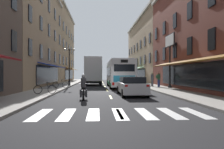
% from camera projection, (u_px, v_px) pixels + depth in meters
% --- Properties ---
extents(ground_plane, '(34.80, 80.00, 0.10)m').
position_uv_depth(ground_plane, '(108.00, 93.00, 19.18)').
color(ground_plane, black).
extents(lane_centre_dashes, '(0.14, 73.90, 0.01)m').
position_uv_depth(lane_centre_dashes, '(108.00, 93.00, 18.93)').
color(lane_centre_dashes, '#DBCC4C').
rests_on(lane_centre_dashes, ground).
extents(crosswalk_near, '(7.10, 2.80, 0.01)m').
position_uv_depth(crosswalk_near, '(119.00, 114.00, 9.20)').
color(crosswalk_near, silver).
rests_on(crosswalk_near, ground).
extents(sidewalk_left, '(3.00, 80.00, 0.14)m').
position_uv_depth(sidewalk_left, '(40.00, 92.00, 18.80)').
color(sidewalk_left, gray).
rests_on(sidewalk_left, ground).
extents(sidewalk_right, '(3.00, 80.00, 0.14)m').
position_uv_depth(sidewalk_right, '(174.00, 92.00, 19.56)').
color(sidewalk_right, gray).
rests_on(sidewalk_right, ground).
extents(billboard_sign, '(0.40, 2.86, 5.93)m').
position_uv_depth(billboard_sign, '(170.00, 47.00, 24.10)').
color(billboard_sign, black).
rests_on(billboard_sign, sidewalk_right).
extents(transit_bus, '(2.66, 11.18, 3.28)m').
position_uv_depth(transit_bus, '(119.00, 73.00, 26.86)').
color(transit_bus, silver).
rests_on(transit_bus, ground).
extents(box_truck, '(2.63, 7.04, 4.00)m').
position_uv_depth(box_truck, '(93.00, 71.00, 31.98)').
color(box_truck, black).
rests_on(box_truck, ground).
extents(sedan_near, '(1.95, 4.77, 1.45)m').
position_uv_depth(sedan_near, '(132.00, 86.00, 16.88)').
color(sedan_near, silver).
rests_on(sedan_near, ground).
extents(sedan_mid, '(1.89, 4.38, 1.31)m').
position_uv_depth(sedan_mid, '(95.00, 79.00, 40.87)').
color(sedan_mid, maroon).
rests_on(sedan_mid, ground).
extents(motorcycle_rider, '(0.62, 2.07, 1.66)m').
position_uv_depth(motorcycle_rider, '(83.00, 89.00, 14.36)').
color(motorcycle_rider, black).
rests_on(motorcycle_rider, ground).
extents(bicycle_near, '(1.69, 0.50, 0.91)m').
position_uv_depth(bicycle_near, '(45.00, 89.00, 16.79)').
color(bicycle_near, black).
rests_on(bicycle_near, sidewalk_left).
extents(bicycle_mid, '(1.71, 0.48, 0.91)m').
position_uv_depth(bicycle_mid, '(60.00, 85.00, 23.84)').
color(bicycle_mid, black).
rests_on(bicycle_mid, sidewalk_left).
extents(pedestrian_near, '(0.51, 0.36, 1.75)m').
position_uv_depth(pedestrian_near, '(159.00, 79.00, 25.50)').
color(pedestrian_near, navy).
rests_on(pedestrian_near, sidewalk_right).
extents(pedestrian_mid, '(0.36, 0.36, 1.72)m').
position_uv_depth(pedestrian_mid, '(152.00, 79.00, 26.63)').
color(pedestrian_mid, '#4C4C51').
rests_on(pedestrian_mid, sidewalk_right).
extents(street_lamp_twin, '(1.42, 0.32, 4.84)m').
position_uv_depth(street_lamp_twin, '(69.00, 65.00, 28.43)').
color(street_lamp_twin, black).
rests_on(street_lamp_twin, sidewalk_left).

